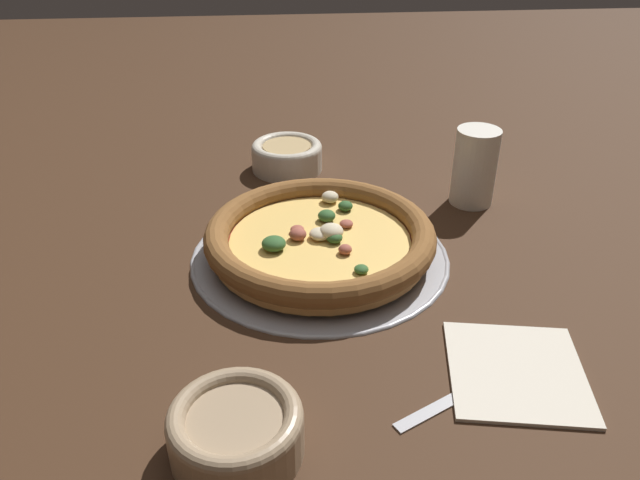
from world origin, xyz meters
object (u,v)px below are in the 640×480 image
object	(u,v)px
pizza	(320,238)
fork	(489,380)
pizza_tray	(320,254)
napkin	(517,370)
bowl_far	(236,429)
drinking_cup	(475,167)
bowl_near	(287,155)

from	to	relation	value
pizza	fork	bearing A→B (deg)	-59.30
pizza_tray	napkin	world-z (taller)	same
bowl_far	napkin	xyz separation A→B (m)	(0.26, 0.07, -0.02)
pizza_tray	napkin	bearing A→B (deg)	-53.13
pizza_tray	drinking_cup	distance (m)	0.27
pizza	pizza_tray	bearing A→B (deg)	-91.34
pizza_tray	fork	bearing A→B (deg)	-59.27
drinking_cup	napkin	xyz separation A→B (m)	(-0.06, -0.35, -0.05)
bowl_far	bowl_near	bearing A→B (deg)	83.16
napkin	fork	size ratio (longest dim) A/B	0.85
pizza	drinking_cup	bearing A→B (deg)	28.99
drinking_cup	fork	xyz separation A→B (m)	(-0.09, -0.36, -0.05)
bowl_near	napkin	bearing A→B (deg)	-68.15
bowl_near	drinking_cup	size ratio (longest dim) A/B	1.01
pizza	napkin	distance (m)	0.28
drinking_cup	napkin	distance (m)	0.36
bowl_far	pizza_tray	bearing A→B (deg)	71.95
napkin	pizza	bearing A→B (deg)	126.84
pizza_tray	drinking_cup	xyz separation A→B (m)	(0.23, 0.13, 0.05)
bowl_near	fork	world-z (taller)	bowl_near
bowl_near	fork	xyz separation A→B (m)	(0.17, -0.50, -0.02)
pizza	bowl_far	bearing A→B (deg)	-108.04
pizza_tray	bowl_near	xyz separation A→B (m)	(-0.03, 0.27, 0.02)
bowl_near	napkin	xyz separation A→B (m)	(0.20, -0.49, -0.02)
pizza_tray	napkin	distance (m)	0.28
bowl_far	napkin	size ratio (longest dim) A/B	0.71
napkin	fork	xyz separation A→B (m)	(-0.03, -0.01, -0.00)
pizza_tray	pizza	distance (m)	0.02
pizza	bowl_near	distance (m)	0.27
bowl_far	napkin	distance (m)	0.27
bowl_far	fork	size ratio (longest dim) A/B	0.61
drinking_cup	fork	world-z (taller)	drinking_cup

